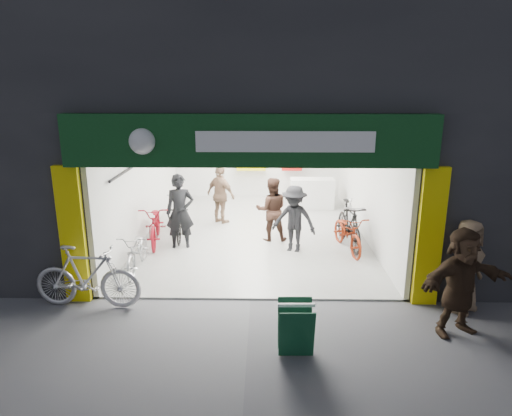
{
  "coord_description": "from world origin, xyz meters",
  "views": [
    {
      "loc": [
        0.25,
        -7.89,
        4.03
      ],
      "look_at": [
        0.08,
        1.5,
        1.41
      ],
      "focal_mm": 32.0,
      "sensor_mm": 36.0,
      "label": 1
    }
  ],
  "objects_px": {
    "sandwich_board": "(296,327)",
    "bike_right_front": "(349,225)",
    "parked_bike": "(87,277)",
    "pedestrian_near": "(466,266)",
    "bike_left_front": "(138,251)"
  },
  "relations": [
    {
      "from": "sandwich_board",
      "to": "bike_right_front",
      "type": "bearing_deg",
      "value": 69.91
    },
    {
      "from": "parked_bike",
      "to": "pedestrian_near",
      "type": "relative_size",
      "value": 1.16
    },
    {
      "from": "bike_left_front",
      "to": "pedestrian_near",
      "type": "xyz_separation_m",
      "value": [
        6.35,
        -1.67,
        0.4
      ]
    },
    {
      "from": "parked_bike",
      "to": "bike_left_front",
      "type": "bearing_deg",
      "value": -11.75
    },
    {
      "from": "parked_bike",
      "to": "pedestrian_near",
      "type": "height_order",
      "value": "pedestrian_near"
    },
    {
      "from": "bike_left_front",
      "to": "bike_right_front",
      "type": "bearing_deg",
      "value": 15.5
    },
    {
      "from": "bike_right_front",
      "to": "sandwich_board",
      "type": "relative_size",
      "value": 2.35
    },
    {
      "from": "pedestrian_near",
      "to": "parked_bike",
      "type": "bearing_deg",
      "value": 139.17
    },
    {
      "from": "parked_bike",
      "to": "sandwich_board",
      "type": "bearing_deg",
      "value": -107.79
    },
    {
      "from": "bike_left_front",
      "to": "pedestrian_near",
      "type": "relative_size",
      "value": 1.02
    },
    {
      "from": "bike_right_front",
      "to": "sandwich_board",
      "type": "xyz_separation_m",
      "value": [
        -1.63,
        -4.73,
        -0.13
      ]
    },
    {
      "from": "bike_left_front",
      "to": "bike_right_front",
      "type": "height_order",
      "value": "bike_right_front"
    },
    {
      "from": "bike_right_front",
      "to": "pedestrian_near",
      "type": "distance_m",
      "value": 3.6
    },
    {
      "from": "sandwich_board",
      "to": "parked_bike",
      "type": "bearing_deg",
      "value": 157.52
    },
    {
      "from": "parked_bike",
      "to": "sandwich_board",
      "type": "height_order",
      "value": "parked_bike"
    }
  ]
}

